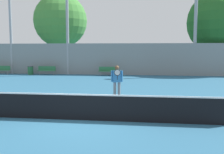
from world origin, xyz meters
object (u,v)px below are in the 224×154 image
object	(u,v)px
tennis_player	(117,80)
bench_courtside_near	(47,70)
bench_adjacent_court	(0,69)
tennis_net	(82,107)
light_pole_near_left	(67,11)
light_pole_far_right	(196,22)
light_pole_center_back	(10,7)
tree_green_broad	(219,22)
bench_courtside_far	(108,70)
tree_green_tall	(60,21)
trash_bin	(30,70)

from	to	relation	value
tennis_player	bench_courtside_near	world-z (taller)	tennis_player
bench_adjacent_court	tennis_net	bearing A→B (deg)	-51.85
bench_courtside_near	light_pole_near_left	distance (m)	6.08
light_pole_far_right	light_pole_center_back	bearing A→B (deg)	-179.71
tree_green_broad	bench_courtside_near	bearing A→B (deg)	-166.84
tennis_net	light_pole_near_left	xyz separation A→B (m)	(-5.51, 16.62, 5.73)
light_pole_near_left	light_pole_far_right	bearing A→B (deg)	0.38
bench_courtside_far	light_pole_near_left	distance (m)	7.15
bench_courtside_near	tree_green_tall	world-z (taller)	tree_green_tall
tennis_net	trash_bin	size ratio (longest dim) A/B	12.21
trash_bin	light_pole_far_right	bearing A→B (deg)	3.70
light_pole_center_back	tree_green_tall	xyz separation A→B (m)	(3.53, 5.26, -0.86)
tennis_player	tree_green_broad	distance (m)	18.24
bench_courtside_near	bench_courtside_far	world-z (taller)	same
tennis_player	tree_green_tall	size ratio (longest dim) A/B	0.19
trash_bin	tree_green_broad	size ratio (longest dim) A/B	0.10
bench_courtside_near	light_pole_center_back	distance (m)	7.55
bench_courtside_near	tree_green_broad	xyz separation A→B (m)	(17.05, 3.98, 4.72)
tennis_player	light_pole_center_back	world-z (taller)	light_pole_center_back
bench_adjacent_court	light_pole_far_right	bearing A→B (deg)	3.54
light_pole_near_left	trash_bin	bearing A→B (deg)	-165.13
tennis_player	bench_adjacent_court	distance (m)	17.28
tree_green_tall	bench_courtside_far	bearing A→B (deg)	-43.73
light_pole_center_back	tennis_player	bearing A→B (deg)	-45.37
light_pole_near_left	tree_green_tall	world-z (taller)	light_pole_near_left
tennis_net	bench_courtside_near	xyz separation A→B (m)	(-7.34, 15.52, 0.04)
light_pole_near_left	tree_green_tall	bearing A→B (deg)	114.90
light_pole_near_left	tree_green_broad	size ratio (longest dim) A/B	1.30
light_pole_near_left	bench_adjacent_court	bearing A→B (deg)	-170.71
bench_adjacent_court	trash_bin	distance (m)	3.13
trash_bin	light_pole_near_left	bearing A→B (deg)	14.87
bench_adjacent_court	light_pole_far_right	distance (m)	19.60
tennis_player	trash_bin	distance (m)	15.19
bench_courtside_near	bench_adjacent_court	world-z (taller)	same
light_pole_far_right	trash_bin	distance (m)	16.61
tree_green_tall	trash_bin	bearing A→B (deg)	-100.33
light_pole_far_right	tree_green_broad	size ratio (longest dim) A/B	1.06
bench_courtside_far	tree_green_tall	world-z (taller)	tree_green_tall
tennis_net	light_pole_center_back	size ratio (longest dim) A/B	0.84
tree_green_tall	tree_green_broad	distance (m)	17.82
bench_adjacent_court	light_pole_near_left	size ratio (longest dim) A/B	0.18
bench_courtside_far	tree_green_tall	distance (m)	10.64
bench_adjacent_court	light_pole_far_right	world-z (taller)	light_pole_far_right
tennis_player	bench_courtside_near	bearing A→B (deg)	115.28
bench_adjacent_court	light_pole_center_back	bearing A→B (deg)	56.38
light_pole_far_right	trash_bin	size ratio (longest dim) A/B	10.82
tree_green_broad	light_pole_center_back	bearing A→B (deg)	-172.21
trash_bin	tennis_net	bearing A→B (deg)	-59.93
tennis_player	trash_bin	bearing A→B (deg)	120.27
bench_adjacent_court	trash_bin	bearing A→B (deg)	2.70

